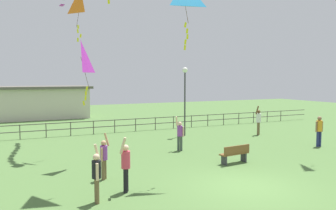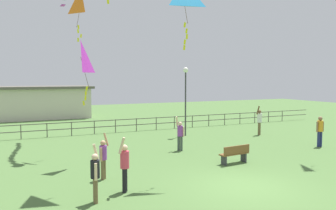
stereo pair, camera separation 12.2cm
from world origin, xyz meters
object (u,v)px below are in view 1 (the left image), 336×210
(lamppost, at_px, (185,86))
(kite_2, at_px, (81,3))
(person_1, at_px, (104,157))
(person_2, at_px, (319,129))
(person_4, at_px, (126,164))
(kite_3, at_px, (81,59))
(person_0, at_px, (259,120))
(person_3, at_px, (97,174))
(person_5, at_px, (180,134))
(park_bench, at_px, (235,153))

(lamppost, xyz_separation_m, kite_2, (-7.30, -2.15, 4.45))
(person_1, bearing_deg, person_2, 4.40)
(kite_2, bearing_deg, person_4, -90.27)
(lamppost, relative_size, kite_3, 1.60)
(person_0, bearing_deg, kite_2, -178.87)
(person_2, distance_m, person_3, 14.06)
(lamppost, distance_m, person_0, 5.63)
(person_0, height_order, person_2, person_0)
(lamppost, height_order, person_2, lamppost)
(person_0, xyz_separation_m, kite_2, (-12.05, -0.24, 6.79))
(person_1, bearing_deg, person_5, 33.91)
(person_2, bearing_deg, person_3, -166.30)
(park_bench, height_order, person_3, person_3)
(person_3, height_order, kite_2, kite_2)
(kite_2, bearing_deg, person_1, -93.44)
(person_4, distance_m, kite_2, 9.93)
(person_1, bearing_deg, lamppost, 44.84)
(park_bench, height_order, person_2, person_2)
(person_3, relative_size, person_4, 0.95)
(person_1, height_order, person_3, person_3)
(park_bench, xyz_separation_m, person_0, (6.29, 5.81, 0.56))
(person_3, xyz_separation_m, kite_3, (0.61, 5.14, 3.85))
(person_2, distance_m, kite_3, 13.70)
(person_3, bearing_deg, lamppost, 49.51)
(person_2, height_order, kite_2, kite_2)
(lamppost, bearing_deg, person_0, -21.85)
(person_2, relative_size, kite_3, 0.60)
(person_1, distance_m, person_3, 2.50)
(person_5, bearing_deg, person_3, -135.84)
(person_0, height_order, person_3, person_0)
(person_2, distance_m, kite_2, 14.90)
(park_bench, relative_size, person_1, 0.85)
(person_4, xyz_separation_m, kite_3, (-0.53, 4.56, 3.80))
(person_2, bearing_deg, park_bench, -170.50)
(person_0, xyz_separation_m, person_2, (0.43, -4.69, -0.02))
(person_0, distance_m, kite_2, 13.84)
(park_bench, bearing_deg, person_2, 9.50)
(person_1, bearing_deg, kite_3, 94.89)
(person_1, relative_size, kite_2, 0.64)
(person_2, height_order, person_4, person_4)
(kite_2, distance_m, kite_3, 4.07)
(person_3, bearing_deg, person_4, 26.79)
(person_1, height_order, person_5, person_5)
(person_0, bearing_deg, park_bench, -137.26)
(lamppost, height_order, kite_3, kite_3)
(lamppost, distance_m, person_3, 13.28)
(lamppost, distance_m, park_bench, 8.39)
(person_4, bearing_deg, kite_2, 89.73)
(park_bench, distance_m, person_2, 6.83)
(person_3, bearing_deg, person_1, 70.01)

